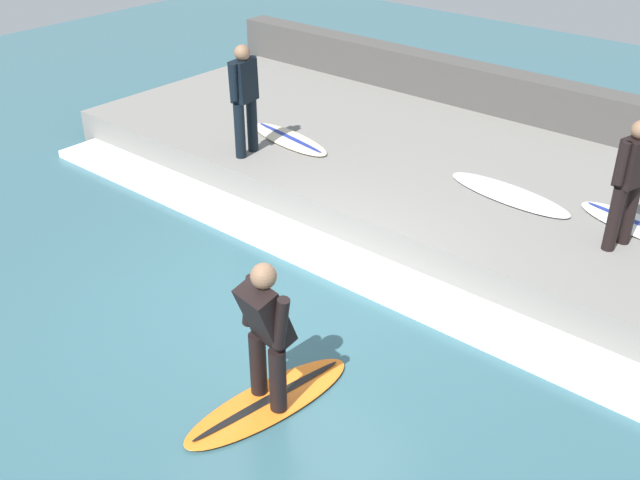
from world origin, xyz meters
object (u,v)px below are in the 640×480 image
(surfer_waiting_far, at_px, (630,178))
(surfboard_spare, at_px, (509,194))
(surfer_waiting_near, at_px, (244,94))
(surfer_riding, at_px, (266,328))
(surfboard_riding, at_px, (269,401))
(surfboard_waiting_near, at_px, (289,139))

(surfer_waiting_far, height_order, surfboard_spare, surfer_waiting_far)
(surfer_waiting_near, height_order, surfboard_spare, surfer_waiting_near)
(surfer_riding, relative_size, surfboard_spare, 0.82)
(surfer_waiting_near, bearing_deg, surfer_riding, -132.74)
(surfboard_riding, bearing_deg, surfboard_waiting_near, 40.11)
(surfboard_riding, relative_size, surfboard_spare, 1.05)
(surfboard_riding, height_order, surfer_waiting_near, surfer_waiting_near)
(surfer_riding, height_order, surfer_waiting_far, surfer_waiting_far)
(surfboard_waiting_near, bearing_deg, surfboard_spare, -82.59)
(surfboard_waiting_near, bearing_deg, surfboard_riding, -139.89)
(surfboard_riding, relative_size, surfer_riding, 1.28)
(surfer_riding, xyz_separation_m, surfer_waiting_near, (3.37, 3.65, 0.55))
(surfboard_riding, bearing_deg, surfer_waiting_near, 47.26)
(surfboard_waiting_near, bearing_deg, surfer_riding, -139.89)
(surfboard_spare, bearing_deg, surfer_waiting_near, 108.66)
(surfer_waiting_near, relative_size, surfer_waiting_far, 1.05)
(surfer_waiting_near, xyz_separation_m, surfboard_waiting_near, (0.79, -0.14, -0.90))
(surfboard_riding, height_order, surfboard_waiting_near, surfboard_waiting_near)
(surfer_waiting_near, distance_m, surfboard_spare, 4.02)
(surfboard_waiting_near, bearing_deg, surfer_waiting_near, 169.78)
(surfboard_riding, height_order, surfer_riding, surfer_riding)
(surfboard_waiting_near, xyz_separation_m, surfer_waiting_far, (0.09, -5.18, 0.86))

